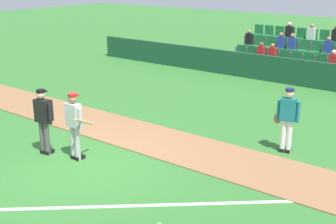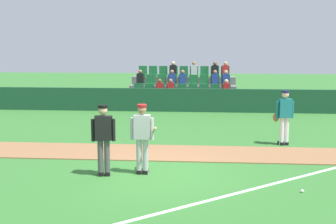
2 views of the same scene
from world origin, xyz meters
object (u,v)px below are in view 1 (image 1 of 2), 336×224
runner_teal_jersey (287,118)px  baseball (160,224)px  umpire_home_plate (44,118)px  batter_grey_jersey (74,124)px

runner_teal_jersey → baseball: 5.02m
umpire_home_plate → runner_teal_jersey: size_ratio=1.00×
runner_teal_jersey → baseball: runner_teal_jersey is taller
umpire_home_plate → runner_teal_jersey: bearing=38.7°
batter_grey_jersey → runner_teal_jersey: (4.03, 3.75, -0.01)m
batter_grey_jersey → umpire_home_plate: size_ratio=1.00×
runner_teal_jersey → umpire_home_plate: bearing=-141.3°
runner_teal_jersey → batter_grey_jersey: bearing=-137.1°
baseball → batter_grey_jersey: bearing=162.3°
umpire_home_plate → baseball: size_ratio=23.78×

